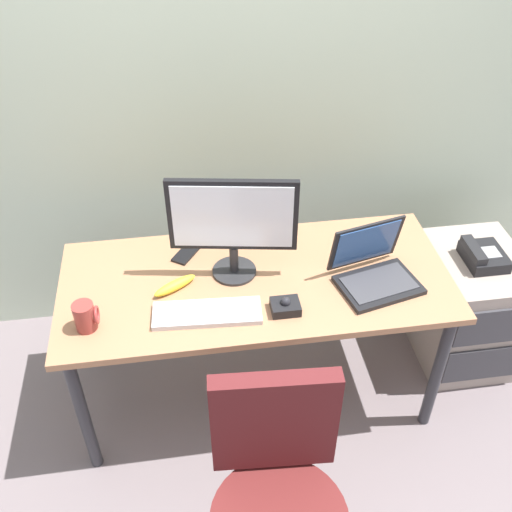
{
  "coord_description": "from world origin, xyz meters",
  "views": [
    {
      "loc": [
        -0.26,
        -1.79,
        2.32
      ],
      "look_at": [
        0.0,
        0.0,
        0.83
      ],
      "focal_mm": 41.87,
      "sensor_mm": 36.0,
      "label": 1
    }
  ],
  "objects_px": {
    "desk_phone": "(483,256)",
    "monitor_main": "(233,222)",
    "laptop": "(374,270)",
    "keyboard": "(207,313)",
    "coffee_mug": "(86,316)",
    "banana": "(175,285)",
    "file_cabinet": "(466,306)",
    "office_chair": "(277,512)",
    "cell_phone": "(186,253)",
    "trackball_mouse": "(285,306)"
  },
  "relations": [
    {
      "from": "desk_phone",
      "to": "monitor_main",
      "type": "height_order",
      "value": "monitor_main"
    },
    {
      "from": "laptop",
      "to": "keyboard",
      "type": "bearing_deg",
      "value": -171.16
    },
    {
      "from": "coffee_mug",
      "to": "banana",
      "type": "xyz_separation_m",
      "value": [
        0.33,
        0.16,
        -0.04
      ]
    },
    {
      "from": "banana",
      "to": "file_cabinet",
      "type": "bearing_deg",
      "value": 5.27
    },
    {
      "from": "file_cabinet",
      "to": "monitor_main",
      "type": "relative_size",
      "value": 1.19
    },
    {
      "from": "keyboard",
      "to": "desk_phone",
      "type": "bearing_deg",
      "value": 12.38
    },
    {
      "from": "banana",
      "to": "desk_phone",
      "type": "bearing_deg",
      "value": 4.61
    },
    {
      "from": "desk_phone",
      "to": "keyboard",
      "type": "bearing_deg",
      "value": -167.62
    },
    {
      "from": "laptop",
      "to": "banana",
      "type": "bearing_deg",
      "value": 175.75
    },
    {
      "from": "office_chair",
      "to": "cell_phone",
      "type": "distance_m",
      "value": 1.1
    },
    {
      "from": "office_chair",
      "to": "laptop",
      "type": "relative_size",
      "value": 2.59
    },
    {
      "from": "trackball_mouse",
      "to": "banana",
      "type": "relative_size",
      "value": 0.58
    },
    {
      "from": "keyboard",
      "to": "cell_phone",
      "type": "bearing_deg",
      "value": 98.56
    },
    {
      "from": "desk_phone",
      "to": "banana",
      "type": "bearing_deg",
      "value": -175.39
    },
    {
      "from": "office_chair",
      "to": "banana",
      "type": "distance_m",
      "value": 0.92
    },
    {
      "from": "keyboard",
      "to": "trackball_mouse",
      "type": "xyz_separation_m",
      "value": [
        0.3,
        -0.02,
        0.01
      ]
    },
    {
      "from": "trackball_mouse",
      "to": "cell_phone",
      "type": "distance_m",
      "value": 0.53
    },
    {
      "from": "desk_phone",
      "to": "keyboard",
      "type": "height_order",
      "value": "keyboard"
    },
    {
      "from": "monitor_main",
      "to": "coffee_mug",
      "type": "relative_size",
      "value": 4.32
    },
    {
      "from": "banana",
      "to": "keyboard",
      "type": "bearing_deg",
      "value": -55.25
    },
    {
      "from": "trackball_mouse",
      "to": "monitor_main",
      "type": "bearing_deg",
      "value": 123.71
    },
    {
      "from": "keyboard",
      "to": "cell_phone",
      "type": "height_order",
      "value": "keyboard"
    },
    {
      "from": "cell_phone",
      "to": "banana",
      "type": "xyz_separation_m",
      "value": [
        -0.06,
        -0.22,
        0.02
      ]
    },
    {
      "from": "office_chair",
      "to": "keyboard",
      "type": "distance_m",
      "value": 0.74
    },
    {
      "from": "desk_phone",
      "to": "laptop",
      "type": "xyz_separation_m",
      "value": [
        -0.57,
        -0.17,
        0.13
      ]
    },
    {
      "from": "cell_phone",
      "to": "office_chair",
      "type": "bearing_deg",
      "value": -43.84
    },
    {
      "from": "monitor_main",
      "to": "cell_phone",
      "type": "bearing_deg",
      "value": 141.77
    },
    {
      "from": "coffee_mug",
      "to": "office_chair",
      "type": "bearing_deg",
      "value": -47.73
    },
    {
      "from": "coffee_mug",
      "to": "banana",
      "type": "relative_size",
      "value": 0.61
    },
    {
      "from": "laptop",
      "to": "coffee_mug",
      "type": "xyz_separation_m",
      "value": [
        -1.12,
        -0.1,
        0.0
      ]
    },
    {
      "from": "office_chair",
      "to": "cell_phone",
      "type": "relative_size",
      "value": 6.64
    },
    {
      "from": "office_chair",
      "to": "coffee_mug",
      "type": "relative_size",
      "value": 8.19
    },
    {
      "from": "desk_phone",
      "to": "cell_phone",
      "type": "xyz_separation_m",
      "value": [
        -1.31,
        0.11,
        0.09
      ]
    },
    {
      "from": "desk_phone",
      "to": "banana",
      "type": "relative_size",
      "value": 1.05
    },
    {
      "from": "desk_phone",
      "to": "coffee_mug",
      "type": "distance_m",
      "value": 1.72
    },
    {
      "from": "laptop",
      "to": "coffee_mug",
      "type": "height_order",
      "value": "laptop"
    },
    {
      "from": "keyboard",
      "to": "file_cabinet",
      "type": "bearing_deg",
      "value": 13.02
    },
    {
      "from": "desk_phone",
      "to": "trackball_mouse",
      "type": "height_order",
      "value": "trackball_mouse"
    },
    {
      "from": "monitor_main",
      "to": "keyboard",
      "type": "bearing_deg",
      "value": -119.41
    },
    {
      "from": "file_cabinet",
      "to": "coffee_mug",
      "type": "height_order",
      "value": "coffee_mug"
    },
    {
      "from": "cell_phone",
      "to": "banana",
      "type": "distance_m",
      "value": 0.22
    },
    {
      "from": "coffee_mug",
      "to": "cell_phone",
      "type": "xyz_separation_m",
      "value": [
        0.38,
        0.38,
        -0.05
      ]
    },
    {
      "from": "file_cabinet",
      "to": "office_chair",
      "type": "relative_size",
      "value": 0.63
    },
    {
      "from": "desk_phone",
      "to": "monitor_main",
      "type": "xyz_separation_m",
      "value": [
        -1.12,
        -0.04,
        0.34
      ]
    },
    {
      "from": "file_cabinet",
      "to": "office_chair",
      "type": "bearing_deg",
      "value": -139.2
    },
    {
      "from": "coffee_mug",
      "to": "banana",
      "type": "distance_m",
      "value": 0.37
    },
    {
      "from": "trackball_mouse",
      "to": "banana",
      "type": "xyz_separation_m",
      "value": [
        -0.41,
        0.18,
        -0.0
      ]
    },
    {
      "from": "coffee_mug",
      "to": "monitor_main",
      "type": "bearing_deg",
      "value": 21.96
    },
    {
      "from": "desk_phone",
      "to": "office_chair",
      "type": "xyz_separation_m",
      "value": [
        -1.09,
        -0.93,
        -0.2
      ]
    },
    {
      "from": "office_chair",
      "to": "monitor_main",
      "type": "relative_size",
      "value": 1.89
    }
  ]
}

